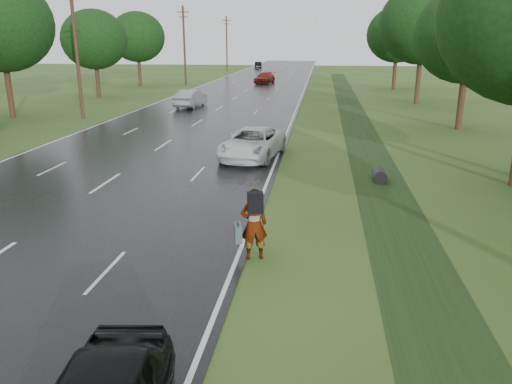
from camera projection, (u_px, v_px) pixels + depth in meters
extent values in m
cube|color=black|center=(242.00, 93.00, 56.10)|extent=(14.00, 180.00, 0.04)
cube|color=silver|center=(302.00, 94.00, 55.25)|extent=(0.12, 180.00, 0.01)
cube|color=silver|center=(184.00, 92.00, 56.92)|extent=(0.12, 180.00, 0.01)
cube|color=silver|center=(242.00, 93.00, 56.09)|extent=(0.12, 180.00, 0.01)
cube|color=black|center=(362.00, 137.00, 30.98)|extent=(2.20, 120.00, 0.01)
cylinder|color=#2D2D2D|center=(379.00, 175.00, 21.42)|extent=(0.56, 1.00, 0.56)
cylinder|color=#332015|center=(77.00, 51.00, 36.81)|extent=(0.26, 0.26, 10.00)
cylinder|color=#332015|center=(184.00, 46.00, 65.25)|extent=(0.26, 0.26, 10.00)
cube|color=#332015|center=(183.00, 12.00, 64.02)|extent=(1.60, 0.12, 0.12)
cube|color=#332015|center=(183.00, 17.00, 64.20)|extent=(1.20, 0.10, 0.10)
cylinder|color=#332015|center=(227.00, 44.00, 93.70)|extent=(0.26, 0.26, 10.00)
cube|color=#332015|center=(226.00, 20.00, 92.47)|extent=(1.60, 0.12, 0.12)
cube|color=#332015|center=(226.00, 24.00, 92.64)|extent=(1.20, 0.10, 0.10)
cylinder|color=#332015|center=(461.00, 103.00, 33.43)|extent=(0.44, 0.44, 3.52)
ellipsoid|color=black|center=(469.00, 34.00, 32.14)|extent=(7.00, 7.00, 6.30)
cylinder|color=#332015|center=(418.00, 81.00, 46.66)|extent=(0.44, 0.44, 4.16)
ellipsoid|color=black|center=(423.00, 24.00, 45.17)|extent=(8.00, 8.00, 7.20)
cylinder|color=#332015|center=(394.00, 74.00, 60.04)|extent=(0.44, 0.44, 3.68)
ellipsoid|color=black|center=(398.00, 35.00, 58.70)|extent=(7.20, 7.20, 6.48)
cylinder|color=#332015|center=(9.00, 91.00, 38.41)|extent=(0.44, 0.44, 4.00)
ellipsoid|color=black|center=(0.00, 24.00, 36.97)|extent=(7.80, 7.80, 7.02)
cylinder|color=#332015|center=(98.00, 81.00, 51.68)|extent=(0.44, 0.44, 3.36)
ellipsoid|color=black|center=(94.00, 39.00, 50.46)|extent=(6.60, 6.60, 5.94)
cylinder|color=#332015|center=(140.00, 72.00, 65.00)|extent=(0.44, 0.44, 3.52)
ellipsoid|color=black|center=(137.00, 37.00, 63.72)|extent=(7.00, 7.00, 6.30)
imported|color=#A5998C|center=(254.00, 224.00, 13.60)|extent=(0.84, 0.66, 2.02)
cube|color=black|center=(255.00, 203.00, 13.11)|extent=(0.45, 0.34, 0.57)
cube|color=#395154|center=(238.00, 233.00, 13.73)|extent=(0.33, 0.60, 0.46)
cube|color=black|center=(238.00, 223.00, 13.65)|extent=(0.10, 0.20, 0.04)
imported|color=white|center=(252.00, 143.00, 25.34)|extent=(3.25, 5.69, 1.49)
imported|color=gray|center=(191.00, 98.00, 44.42)|extent=(2.07, 4.78, 1.53)
imported|color=maroon|center=(265.00, 78.00, 68.74)|extent=(2.79, 5.24, 1.45)
imported|color=black|center=(258.00, 65.00, 104.45)|extent=(2.00, 4.21, 1.33)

